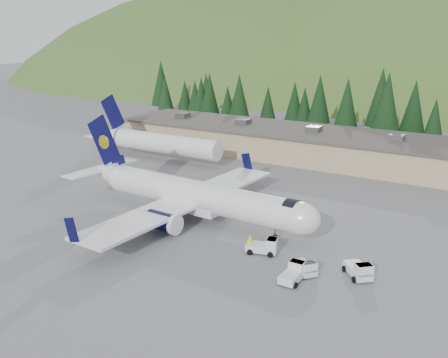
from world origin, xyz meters
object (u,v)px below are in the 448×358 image
Objects in this scene: terminal_building at (288,142)px; ramp_worker at (250,244)px; second_airliner at (154,142)px; baggage_tug_c at (294,273)px; baggage_tug_b at (360,270)px; airliner at (192,195)px; baggage_tug_d at (305,267)px; baggage_tug_a at (265,246)px.

ramp_worker is (14.89, -42.81, -1.67)m from terminal_building.
terminal_building is at bearing 38.78° from second_airliner.
baggage_tug_c is 1.67× the size of ramp_worker.
ramp_worker is at bearing -130.56° from baggage_tug_b.
airliner is at bearing 66.14° from baggage_tug_c.
baggage_tug_d is 7.30m from ramp_worker.
ramp_worker is (-1.50, -0.58, 0.16)m from baggage_tug_a.
baggage_tug_c is (5.14, -4.01, -0.04)m from baggage_tug_a.
baggage_tug_c is at bearing -53.23° from baggage_tug_a.
baggage_tug_d is at bearing -63.71° from terminal_building.
airliner is at bearing -160.78° from baggage_tug_d.
airliner is 9.91× the size of baggage_tug_a.
second_airliner is 0.39× the size of terminal_building.
baggage_tug_c is at bearing 107.78° from ramp_worker.
terminal_building reaches higher than baggage_tug_c.
terminal_building is at bearing 155.50° from baggage_tug_d.
baggage_tug_c is at bearing -96.64° from baggage_tug_b.
ramp_worker is (10.93, -4.87, -2.25)m from airliner.
ramp_worker is at bearing 64.13° from baggage_tug_c.
second_airliner is at bearing -82.56° from ramp_worker.
second_airliner reaches higher than terminal_building.
second_airliner is (-23.87, 21.94, 0.13)m from airliner.
baggage_tug_d is at bearing 121.69° from ramp_worker.
second_airliner is at bearing 140.46° from airliner.
baggage_tug_c is at bearing -65.55° from baggage_tug_d.
baggage_tug_a is 1.14× the size of baggage_tug_c.
ramp_worker reaches higher than baggage_tug_a.
airliner is 0.51× the size of terminal_building.
baggage_tug_a is 1.11× the size of baggage_tug_d.
airliner is 11.04× the size of baggage_tug_d.
baggage_tug_a is at bearing 53.46° from baggage_tug_c.
baggage_tug_a is 45.34m from terminal_building.
terminal_building is (-16.39, 42.23, 1.83)m from baggage_tug_a.
second_airliner reaches higher than ramp_worker.
second_airliner is 7.51× the size of baggage_tug_b.
terminal_building is (19.91, 16.00, -0.70)m from second_airliner.
baggage_tug_c is at bearing -36.11° from second_airliner.
baggage_tug_d is at bearing -37.37° from baggage_tug_a.
baggage_tug_a reaches higher than baggage_tug_d.
baggage_tug_b is 11.91m from ramp_worker.
baggage_tug_d is at bearing -13.35° from baggage_tug_c.
second_airliner is at bearing -141.22° from terminal_building.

